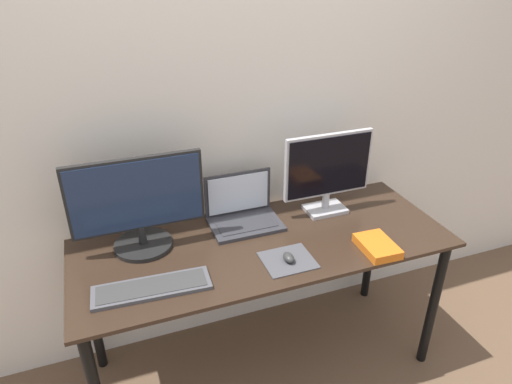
# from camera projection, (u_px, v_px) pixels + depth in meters

# --- Properties ---
(wall_back) EXTENTS (7.00, 0.05, 2.50)m
(wall_back) POSITION_uv_depth(u_px,v_px,m) (235.00, 112.00, 2.16)
(wall_back) COLOR silver
(wall_back) RESTS_ON ground_plane
(desk) EXTENTS (1.70, 0.66, 0.76)m
(desk) POSITION_uv_depth(u_px,v_px,m) (264.00, 260.00, 2.11)
(desk) COLOR #332319
(desk) RESTS_ON ground_plane
(monitor_left) EXTENTS (0.57, 0.26, 0.43)m
(monitor_left) POSITION_uv_depth(u_px,v_px,m) (138.00, 205.00, 1.93)
(monitor_left) COLOR black
(monitor_left) RESTS_ON desk
(monitor_right) EXTENTS (0.45, 0.14, 0.41)m
(monitor_right) POSITION_uv_depth(u_px,v_px,m) (328.00, 171.00, 2.21)
(monitor_right) COLOR #B2B2B7
(monitor_right) RESTS_ON desk
(laptop) EXTENTS (0.33, 0.23, 0.23)m
(laptop) POSITION_uv_depth(u_px,v_px,m) (243.00, 211.00, 2.19)
(laptop) COLOR #333338
(laptop) RESTS_ON desk
(keyboard) EXTENTS (0.46, 0.17, 0.02)m
(keyboard) POSITION_uv_depth(u_px,v_px,m) (152.00, 288.00, 1.77)
(keyboard) COLOR #4C4C51
(keyboard) RESTS_ON desk
(mousepad) EXTENTS (0.21, 0.19, 0.00)m
(mousepad) POSITION_uv_depth(u_px,v_px,m) (288.00, 260.00, 1.93)
(mousepad) COLOR #47474C
(mousepad) RESTS_ON desk
(mouse) EXTENTS (0.04, 0.07, 0.03)m
(mouse) POSITION_uv_depth(u_px,v_px,m) (289.00, 257.00, 1.92)
(mouse) COLOR #333333
(mouse) RESTS_ON mousepad
(book) EXTENTS (0.15, 0.21, 0.04)m
(book) POSITION_uv_depth(u_px,v_px,m) (377.00, 246.00, 2.00)
(book) COLOR orange
(book) RESTS_ON desk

